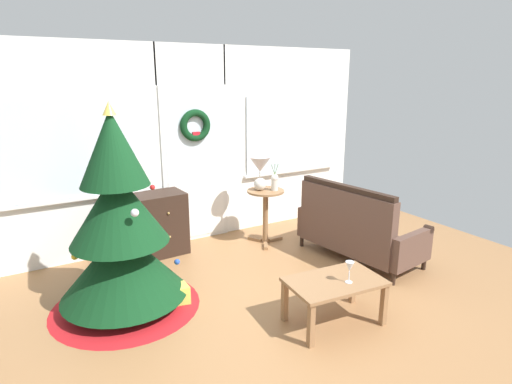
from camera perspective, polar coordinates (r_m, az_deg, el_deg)
ground_plane at (r=4.33m, az=3.23°, el=-14.65°), size 6.76×6.76×0.00m
back_wall_with_door at (r=5.67m, az=-8.37°, el=6.20°), size 5.20×0.19×2.55m
christmas_tree at (r=4.16m, az=-17.67°, el=-5.73°), size 1.41×1.41×1.95m
dresser_cabinet at (r=5.39m, az=-14.17°, el=-4.41°), size 0.92×0.48×0.78m
settee_sofa at (r=5.26m, az=13.05°, el=-4.98°), size 0.90×1.58×0.96m
side_table at (r=5.59m, az=1.28°, el=-1.88°), size 0.50×0.48×0.73m
table_lamp at (r=5.46m, az=0.55°, el=3.13°), size 0.28×0.28×0.44m
flower_vase at (r=5.50m, az=2.52°, el=1.41°), size 0.11×0.10×0.35m
coffee_table at (r=3.93m, az=10.46°, el=-12.31°), size 0.88×0.59×0.42m
wine_glass at (r=3.82m, az=12.40°, el=-9.82°), size 0.08×0.08×0.20m
gift_box at (r=4.34m, az=-10.33°, el=-13.38°), size 0.19×0.17×0.19m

